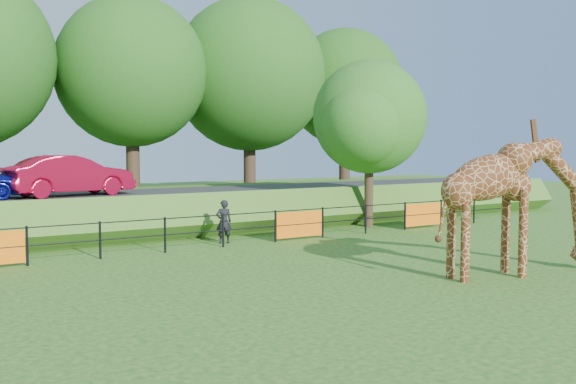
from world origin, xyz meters
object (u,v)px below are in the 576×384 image
visitor (224,222)px  tree_east (371,121)px  giraffe (520,206)px  car_red (70,176)px

visitor → tree_east: (7.19, 0.90, 3.55)m
giraffe → visitor: bearing=124.7°
visitor → car_red: bearing=-40.8°
tree_east → car_red: bearing=157.9°
car_red → tree_east: bearing=-122.6°
giraffe → tree_east: (3.40, 9.76, 2.53)m
car_red → visitor: bearing=-155.8°
car_red → tree_east: 11.91m
visitor → tree_east: tree_east is taller
giraffe → visitor: giraffe is taller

